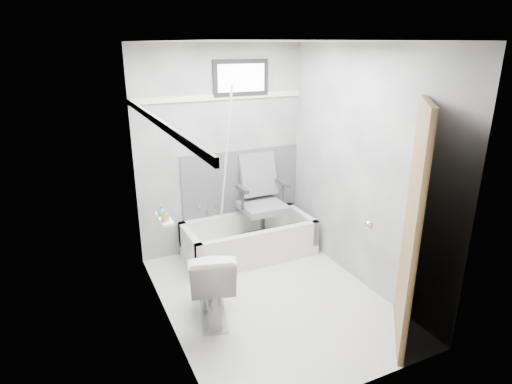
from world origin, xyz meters
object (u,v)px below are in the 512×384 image
bathtub (249,238)px  toilet (211,282)px  office_chair (263,201)px  soap_bottle_a (165,215)px  soap_bottle_b (161,211)px  door (466,238)px

bathtub → toilet: 1.26m
office_chair → soap_bottle_a: (-1.32, -0.76, 0.33)m
soap_bottle_a → soap_bottle_b: (0.00, 0.14, -0.01)m
office_chair → door: (0.60, -2.26, 0.36)m
toilet → soap_bottle_b: 0.78m
office_chair → door: door is taller
toilet → soap_bottle_b: size_ratio=7.47×
office_chair → toilet: size_ratio=1.43×
soap_bottle_b → office_chair: bearing=25.2°
soap_bottle_a → office_chair: bearing=30.0°
toilet → office_chair: bearing=-119.2°
door → office_chair: bearing=104.8°
bathtub → soap_bottle_a: 1.53m
office_chair → soap_bottle_b: 1.50m
door → bathtub: bearing=109.9°
door → soap_bottle_a: size_ratio=17.50×
toilet → door: bearing=157.6°
office_chair → toilet: bearing=-135.3°
bathtub → door: (0.80, -2.21, 0.79)m
soap_bottle_b → toilet: bearing=-50.2°
door → soap_bottle_a: door is taller
bathtub → soap_bottle_a: (-1.12, -0.71, 0.76)m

